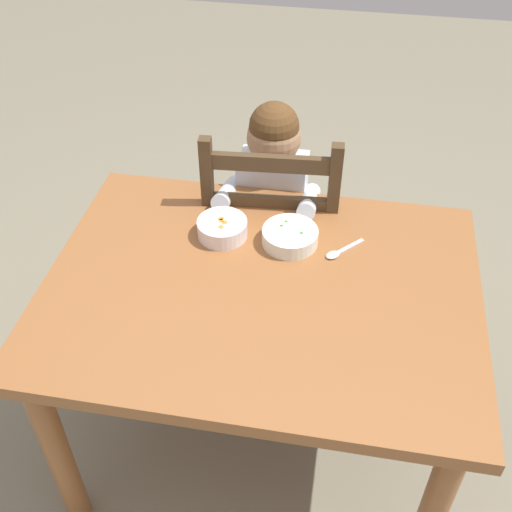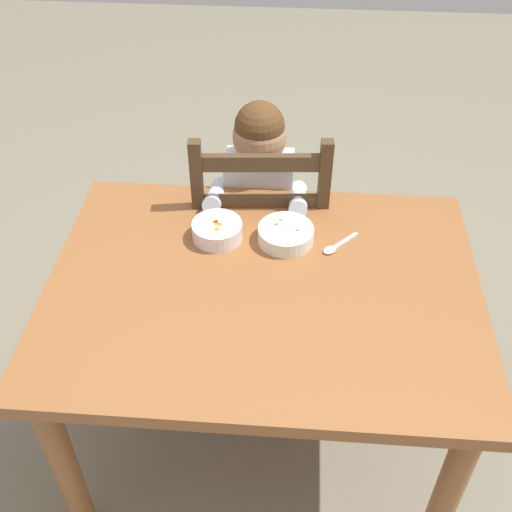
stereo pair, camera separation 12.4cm
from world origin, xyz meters
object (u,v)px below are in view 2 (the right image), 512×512
dining_table (263,313)px  bowl_of_carrots (217,230)px  spoon (335,247)px  child_figure (259,199)px  bowl_of_peas (286,234)px  dining_chair (260,240)px

dining_table → bowl_of_carrots: size_ratio=7.98×
dining_table → spoon: (0.19, 0.16, 0.11)m
dining_table → child_figure: child_figure is taller
bowl_of_carrots → bowl_of_peas: bearing=0.0°
child_figure → bowl_of_carrots: size_ratio=6.79×
bowl_of_carrots → spoon: bearing=-3.8°
dining_table → spoon: 0.28m
child_figure → spoon: child_figure is taller
dining_table → dining_chair: bearing=95.0°
dining_table → bowl_of_carrots: (-0.14, 0.18, 0.14)m
child_figure → bowl_of_peas: (0.10, -0.29, 0.09)m
dining_chair → child_figure: bearing=-115.0°
bowl_of_peas → bowl_of_carrots: (-0.20, -0.00, 0.00)m
bowl_of_peas → dining_chair: bearing=107.5°
dining_table → child_figure: bearing=95.6°
dining_table → dining_chair: 0.51m
child_figure → dining_chair: bearing=65.0°
dining_chair → bowl_of_peas: size_ratio=5.94×
spoon → dining_table: bearing=-139.9°
child_figure → bowl_of_carrots: child_figure is taller
dining_table → bowl_of_peas: bowl_of_peas is taller
child_figure → bowl_of_carrots: 0.32m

